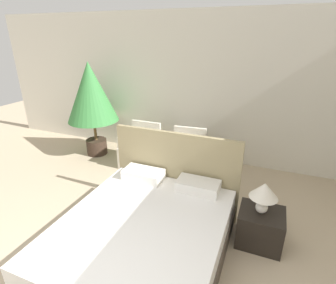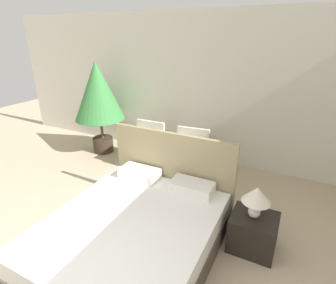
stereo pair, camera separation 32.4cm
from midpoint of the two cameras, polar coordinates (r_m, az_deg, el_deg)
name	(u,v)px [view 1 (the left image)]	position (r m, az deg, el deg)	size (l,w,h in m)	color
wall_back	(204,90)	(5.26, 6.16, 11.20)	(10.00, 0.06, 2.90)	silver
bed	(145,234)	(3.28, -7.93, -19.26)	(1.84, 2.15, 1.22)	#4C4238
armchair_near_window_left	(140,151)	(5.33, -7.80, -2.01)	(0.64, 0.71, 0.81)	silver
armchair_near_window_right	(186,159)	(4.95, 2.06, -3.77)	(0.69, 0.76, 0.81)	silver
potted_palm	(91,95)	(5.70, -18.01, 9.76)	(1.05, 1.05, 1.98)	#38281E
nightstand	(260,227)	(3.57, 16.85, -17.41)	(0.54, 0.48, 0.46)	black
table_lamp	(264,193)	(3.27, 17.50, -10.51)	(0.33, 0.33, 0.41)	white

